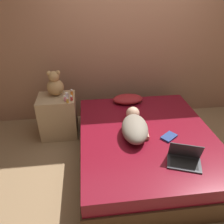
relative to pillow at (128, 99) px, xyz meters
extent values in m
plane|color=#937551|center=(0.10, -0.82, -0.53)|extent=(12.00, 12.00, 0.00)
cube|color=#996B51|center=(0.10, 0.47, 0.77)|extent=(8.00, 0.06, 2.60)
cube|color=#4C331E|center=(0.10, -0.82, -0.38)|extent=(1.72, 2.02, 0.28)
cube|color=maroon|center=(0.10, -0.82, -0.15)|extent=(1.69, 1.98, 0.18)
cube|color=tan|center=(-1.10, -0.06, -0.20)|extent=(0.55, 0.46, 0.66)
ellipsoid|color=maroon|center=(0.00, 0.00, 0.00)|extent=(0.48, 0.30, 0.12)
ellipsoid|color=gray|center=(-0.08, -0.87, 0.04)|extent=(0.40, 0.63, 0.21)
sphere|color=#DBAD8E|center=(-0.02, -0.50, 0.03)|extent=(0.19, 0.19, 0.19)
cylinder|color=#DBAD8E|center=(0.07, -0.86, -0.03)|extent=(0.10, 0.27, 0.06)
cube|color=#333338|center=(0.34, -1.43, -0.05)|extent=(0.40, 0.33, 0.02)
cube|color=black|center=(0.34, -1.43, -0.04)|extent=(0.32, 0.25, 0.00)
cube|color=#333338|center=(0.36, -1.36, 0.06)|extent=(0.35, 0.20, 0.21)
cube|color=black|center=(0.36, -1.36, 0.06)|extent=(0.31, 0.17, 0.18)
sphere|color=tan|center=(-1.10, 0.03, 0.25)|extent=(0.25, 0.25, 0.25)
sphere|color=tan|center=(-1.10, 0.03, 0.42)|extent=(0.16, 0.16, 0.16)
sphere|color=tan|center=(-1.16, 0.03, 0.48)|extent=(0.06, 0.06, 0.06)
sphere|color=tan|center=(-1.03, 0.03, 0.48)|extent=(0.06, 0.06, 0.06)
cylinder|color=orange|center=(-0.86, -0.04, 0.17)|extent=(0.03, 0.03, 0.08)
cylinder|color=white|center=(-0.86, -0.04, 0.22)|extent=(0.03, 0.03, 0.02)
cylinder|color=gold|center=(-0.92, -0.26, 0.16)|extent=(0.03, 0.03, 0.06)
cylinder|color=white|center=(-0.92, -0.26, 0.20)|extent=(0.03, 0.03, 0.02)
cylinder|color=#B72D2D|center=(-0.86, -0.18, 0.16)|extent=(0.04, 0.04, 0.06)
cylinder|color=white|center=(-0.86, -0.18, 0.19)|extent=(0.03, 0.03, 0.02)
cylinder|color=pink|center=(-0.95, -0.20, 0.16)|extent=(0.04, 0.04, 0.07)
cylinder|color=white|center=(-0.95, -0.20, 0.21)|extent=(0.04, 0.04, 0.02)
cylinder|color=silver|center=(-0.93, -0.13, 0.17)|extent=(0.05, 0.05, 0.08)
cylinder|color=white|center=(-0.93, -0.13, 0.22)|extent=(0.04, 0.04, 0.02)
cube|color=navy|center=(0.34, -0.97, -0.05)|extent=(0.24, 0.22, 0.02)
camera|label=1|loc=(-0.63, -3.03, 1.59)|focal=35.00mm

